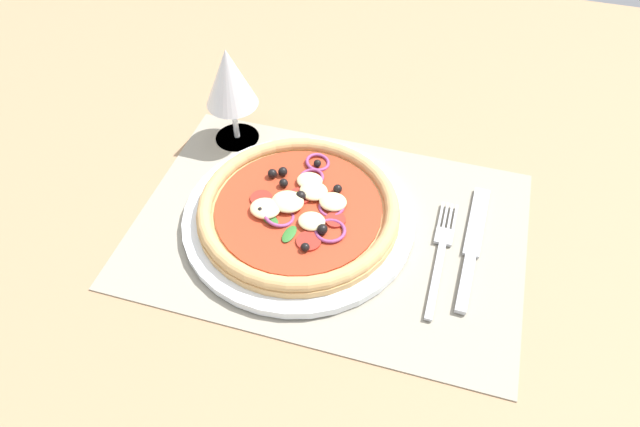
# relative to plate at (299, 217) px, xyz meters

# --- Properties ---
(ground_plane) EXTENTS (1.90, 1.40, 0.02)m
(ground_plane) POSITION_rel_plate_xyz_m (0.04, -0.00, -0.02)
(ground_plane) COLOR #9E7A56
(placemat) EXTENTS (0.49, 0.34, 0.00)m
(placemat) POSITION_rel_plate_xyz_m (0.04, -0.00, -0.01)
(placemat) COLOR gray
(placemat) RESTS_ON ground_plane
(plate) EXTENTS (0.29, 0.29, 0.01)m
(plate) POSITION_rel_plate_xyz_m (0.00, 0.00, 0.00)
(plate) COLOR white
(plate) RESTS_ON placemat
(pizza) EXTENTS (0.25, 0.25, 0.03)m
(pizza) POSITION_rel_plate_xyz_m (0.00, 0.00, 0.02)
(pizza) COLOR tan
(pizza) RESTS_ON plate
(fork) EXTENTS (0.02, 0.18, 0.00)m
(fork) POSITION_rel_plate_xyz_m (0.18, -0.00, -0.00)
(fork) COLOR #B2B5BA
(fork) RESTS_ON placemat
(knife) EXTENTS (0.02, 0.20, 0.01)m
(knife) POSITION_rel_plate_xyz_m (0.22, 0.02, -0.00)
(knife) COLOR #B2B5BA
(knife) RESTS_ON placemat
(wine_glass) EXTENTS (0.07, 0.07, 0.15)m
(wine_glass) POSITION_rel_plate_xyz_m (-0.14, 0.13, 0.09)
(wine_glass) COLOR silver
(wine_glass) RESTS_ON ground_plane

